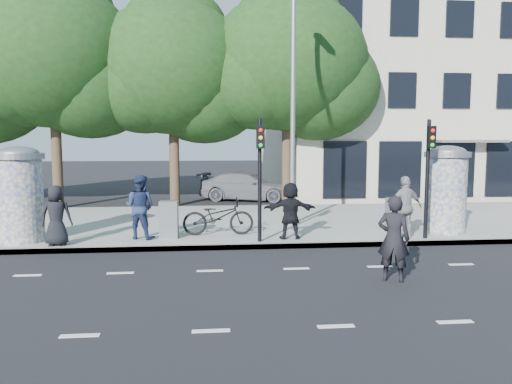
{
  "coord_description": "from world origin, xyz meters",
  "views": [
    {
      "loc": [
        -2.03,
        -9.77,
        3.0
      ],
      "look_at": [
        -0.74,
        3.5,
        1.58
      ],
      "focal_mm": 35.0,
      "sensor_mm": 36.0,
      "label": 1
    }
  ],
  "objects": [
    {
      "name": "ground",
      "position": [
        0.0,
        0.0,
        0.0
      ],
      "size": [
        120.0,
        120.0,
        0.0
      ],
      "primitive_type": "plane",
      "color": "black",
      "rests_on": "ground"
    },
    {
      "name": "sidewalk",
      "position": [
        0.0,
        7.5,
        0.07
      ],
      "size": [
        40.0,
        8.0,
        0.15
      ],
      "primitive_type": "cube",
      "color": "gray",
      "rests_on": "ground"
    },
    {
      "name": "curb",
      "position": [
        0.0,
        3.55,
        0.07
      ],
      "size": [
        40.0,
        0.1,
        0.16
      ],
      "primitive_type": "cube",
      "color": "slate",
      "rests_on": "ground"
    },
    {
      "name": "lane_dash_near",
      "position": [
        0.0,
        -2.2,
        0.0
      ],
      "size": [
        32.0,
        0.12,
        0.01
      ],
      "primitive_type": "cube",
      "color": "silver",
      "rests_on": "ground"
    },
    {
      "name": "lane_dash_far",
      "position": [
        0.0,
        1.4,
        0.0
      ],
      "size": [
        32.0,
        0.12,
        0.01
      ],
      "primitive_type": "cube",
      "color": "silver",
      "rests_on": "ground"
    },
    {
      "name": "ad_column_left",
      "position": [
        -7.2,
        4.5,
        1.54
      ],
      "size": [
        1.36,
        1.36,
        2.65
      ],
      "color": "beige",
      "rests_on": "sidewalk"
    },
    {
      "name": "ad_column_right",
      "position": [
        5.2,
        4.7,
        1.54
      ],
      "size": [
        1.36,
        1.36,
        2.65
      ],
      "color": "beige",
      "rests_on": "sidewalk"
    },
    {
      "name": "traffic_pole_near",
      "position": [
        -0.6,
        3.79,
        2.23
      ],
      "size": [
        0.22,
        0.31,
        3.4
      ],
      "color": "black",
      "rests_on": "sidewalk"
    },
    {
      "name": "traffic_pole_far",
      "position": [
        4.2,
        3.79,
        2.23
      ],
      "size": [
        0.22,
        0.31,
        3.4
      ],
      "color": "black",
      "rests_on": "sidewalk"
    },
    {
      "name": "street_lamp",
      "position": [
        0.8,
        6.63,
        4.79
      ],
      "size": [
        0.25,
        0.93,
        8.0
      ],
      "color": "slate",
      "rests_on": "sidewalk"
    },
    {
      "name": "tree_mid_left",
      "position": [
        -8.5,
        12.5,
        6.5
      ],
      "size": [
        7.2,
        7.2,
        9.57
      ],
      "color": "#38281C",
      "rests_on": "ground"
    },
    {
      "name": "tree_near_left",
      "position": [
        -3.5,
        12.7,
        6.06
      ],
      "size": [
        6.8,
        6.8,
        8.97
      ],
      "color": "#38281C",
      "rests_on": "ground"
    },
    {
      "name": "tree_center",
      "position": [
        1.5,
        12.3,
        6.31
      ],
      "size": [
        7.0,
        7.0,
        9.3
      ],
      "color": "#38281C",
      "rests_on": "ground"
    },
    {
      "name": "building",
      "position": [
        12.0,
        19.99,
        5.99
      ],
      "size": [
        20.3,
        15.85,
        12.0
      ],
      "color": "#B4AC96",
      "rests_on": "ground"
    },
    {
      "name": "ped_a",
      "position": [
        -6.06,
        3.85,
        0.96
      ],
      "size": [
        0.82,
        0.56,
        1.63
      ],
      "primitive_type": "imported",
      "rotation": [
        0.0,
        0.0,
        3.19
      ],
      "color": "black",
      "rests_on": "sidewalk"
    },
    {
      "name": "ped_c",
      "position": [
        -3.97,
        4.59,
        1.07
      ],
      "size": [
        1.08,
        0.96,
        1.84
      ],
      "primitive_type": "imported",
      "rotation": [
        0.0,
        0.0,
        2.79
      ],
      "color": "#1D294A",
      "rests_on": "sidewalk"
    },
    {
      "name": "ped_e",
      "position": [
        3.6,
        3.88,
        1.05
      ],
      "size": [
        1.16,
        0.81,
        1.8
      ],
      "primitive_type": "imported",
      "rotation": [
        0.0,
        0.0,
        3.35
      ],
      "color": "gray",
      "rests_on": "sidewalk"
    },
    {
      "name": "ped_f",
      "position": [
        0.31,
        4.15,
        0.97
      ],
      "size": [
        1.54,
        0.61,
        1.63
      ],
      "primitive_type": "imported",
      "rotation": [
        0.0,
        0.0,
        3.09
      ],
      "color": "black",
      "rests_on": "sidewalk"
    },
    {
      "name": "man_road",
      "position": [
        1.86,
        0.22,
        0.91
      ],
      "size": [
        0.79,
        0.69,
        1.83
      ],
      "primitive_type": "imported",
      "rotation": [
        0.0,
        0.0,
        2.68
      ],
      "color": "black",
      "rests_on": "ground"
    },
    {
      "name": "bicycle",
      "position": [
        -1.73,
        4.92,
        0.7
      ],
      "size": [
        0.75,
        2.1,
        1.1
      ],
      "primitive_type": "imported",
      "rotation": [
        0.0,
        0.0,
        1.58
      ],
      "color": "black",
      "rests_on": "sidewalk"
    },
    {
      "name": "cabinet_left",
      "position": [
        -3.15,
        4.59,
        0.69
      ],
      "size": [
        0.53,
        0.4,
        1.08
      ],
      "primitive_type": "cube",
      "rotation": [
        0.0,
        0.0,
        -0.04
      ],
      "color": "slate",
      "rests_on": "sidewalk"
    },
    {
      "name": "cabinet_right",
      "position": [
        3.72,
        4.96,
        0.68
      ],
      "size": [
        0.61,
        0.54,
        1.05
      ],
      "primitive_type": "cube",
      "rotation": [
        0.0,
        0.0,
        0.43
      ],
      "color": "slate",
      "rests_on": "sidewalk"
    },
    {
      "name": "car_right",
      "position": [
        -0.13,
        14.45,
        0.68
      ],
      "size": [
        3.1,
        5.0,
        1.35
      ],
      "primitive_type": "imported",
      "rotation": [
        0.0,
        0.0,
        1.29
      ],
      "color": "slate",
      "rests_on": "ground"
    }
  ]
}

